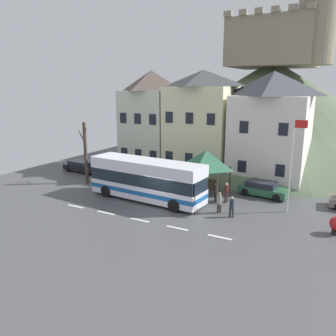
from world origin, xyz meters
name	(u,v)px	position (x,y,z in m)	size (l,w,h in m)	color
ground_plane	(157,210)	(0.00, 0.00, -0.03)	(40.00, 60.00, 0.07)	#4B4B4D
townhouse_00	(152,120)	(-7.46, 11.90, 5.50)	(5.57, 5.86, 11.00)	beige
townhouse_01	(202,123)	(-1.43, 12.36, 5.47)	(6.70, 6.79, 10.93)	beige
townhouse_02	(271,128)	(5.73, 12.42, 5.34)	(6.88, 6.91, 10.67)	silver
hilltop_castle	(271,105)	(2.29, 28.25, 6.73)	(42.43, 42.43, 20.02)	#57664C
transit_bus	(147,180)	(-1.88, 1.64, 1.70)	(10.27, 3.31, 3.38)	white
bus_shelter	(206,160)	(1.95, 5.14, 3.17)	(3.60, 3.60, 3.97)	#473D33
parked_car_00	(263,189)	(6.46, 7.30, 0.63)	(4.31, 2.32, 1.28)	#295B3A
parked_car_01	(119,171)	(-8.31, 6.47, 0.66)	(4.59, 2.50, 1.35)	maroon
parked_car_02	(82,166)	(-13.28, 6.49, 0.60)	(4.68, 2.13, 1.19)	black
pedestrian_00	(219,202)	(4.49, 1.62, 0.83)	(0.32, 0.37, 1.61)	#38332D
pedestrian_01	(216,192)	(3.34, 4.02, 0.82)	(0.29, 0.37, 1.58)	black
pedestrian_02	(226,192)	(4.20, 4.12, 0.91)	(0.31, 0.34, 1.66)	#38332D
pedestrian_03	(232,206)	(5.58, 1.20, 0.87)	(0.36, 0.34, 1.56)	#2D2D38
public_bench	(210,184)	(1.57, 7.12, 0.47)	(1.70, 0.48, 0.87)	brown
flagpole	(292,159)	(9.04, 4.21, 4.07)	(0.95, 0.10, 7.01)	silver
bare_tree_00	(86,152)	(-9.77, 3.25, 3.06)	(1.49, 1.35, 5.96)	#47382D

